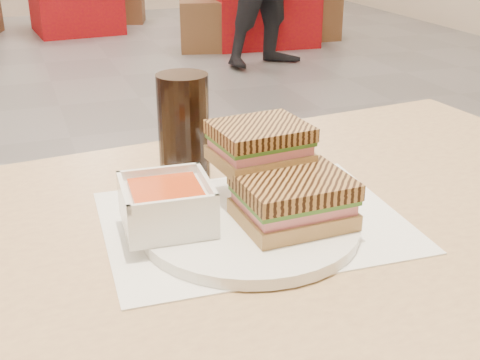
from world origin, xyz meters
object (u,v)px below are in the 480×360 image
object	(u,v)px
main_table	(254,295)
panini_lower	(293,199)
plate	(250,226)
soup_bowl	(167,206)
bg_chair_2r	(126,3)
bg_chair_1r	(313,13)
cola_glass	(184,128)
bg_chair_1l	(202,26)

from	to	relation	value
main_table	panini_lower	world-z (taller)	panini_lower
plate	soup_bowl	world-z (taller)	soup_bowl
plate	bg_chair_2r	bearing A→B (deg)	81.26
plate	bg_chair_1r	size ratio (longest dim) A/B	0.59
bg_chair_2r	cola_glass	bearing A→B (deg)	-99.30
bg_chair_1l	bg_chair_1r	bearing A→B (deg)	7.55
main_table	bg_chair_1r	bearing A→B (deg)	62.87
bg_chair_1l	bg_chair_2r	size ratio (longest dim) A/B	0.99
soup_bowl	panini_lower	bearing A→B (deg)	-16.14
plate	bg_chair_2r	size ratio (longest dim) A/B	0.60
bg_chair_1l	main_table	bearing A→B (deg)	-105.81
panini_lower	bg_chair_1r	bearing A→B (deg)	63.42
cola_glass	bg_chair_1r	distance (m)	5.15
plate	cola_glass	xyz separation A→B (m)	(-0.03, 0.19, 0.07)
panini_lower	cola_glass	size ratio (longest dim) A/B	0.85
soup_bowl	cola_glass	bearing A→B (deg)	67.83
plate	bg_chair_1l	world-z (taller)	plate
main_table	bg_chair_1l	size ratio (longest dim) A/B	2.82
plate	bg_chair_1r	xyz separation A→B (m)	(2.41, 4.69, -0.53)
plate	bg_chair_2r	world-z (taller)	plate
main_table	bg_chair_2r	distance (m)	6.25
main_table	bg_chair_1r	xyz separation A→B (m)	(2.39, 4.67, -0.40)
soup_bowl	bg_chair_1r	distance (m)	5.33
soup_bowl	panini_lower	size ratio (longest dim) A/B	0.83
bg_chair_1l	bg_chair_2r	xyz separation A→B (m)	(-0.35, 1.64, -0.00)
main_table	plate	distance (m)	0.13
main_table	bg_chair_1r	size ratio (longest dim) A/B	2.71
panini_lower	bg_chair_1r	world-z (taller)	panini_lower
panini_lower	bg_chair_1r	size ratio (longest dim) A/B	0.29
plate	soup_bowl	size ratio (longest dim) A/B	2.42
panini_lower	soup_bowl	bearing A→B (deg)	163.86
cola_glass	bg_chair_1r	xyz separation A→B (m)	(2.44, 4.50, -0.60)
soup_bowl	bg_chair_1l	bearing A→B (deg)	72.85
soup_bowl	cola_glass	distance (m)	0.19
bg_chair_1l	bg_chair_1r	distance (m)	1.12
cola_glass	panini_lower	bearing A→B (deg)	-69.26
bg_chair_1r	cola_glass	bearing A→B (deg)	-118.45
cola_glass	bg_chair_1r	size ratio (longest dim) A/B	0.35
main_table	soup_bowl	size ratio (longest dim) A/B	11.13
plate	bg_chair_1l	distance (m)	4.76
bg_chair_1l	bg_chair_2r	distance (m)	1.68
panini_lower	bg_chair_1l	size ratio (longest dim) A/B	0.31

